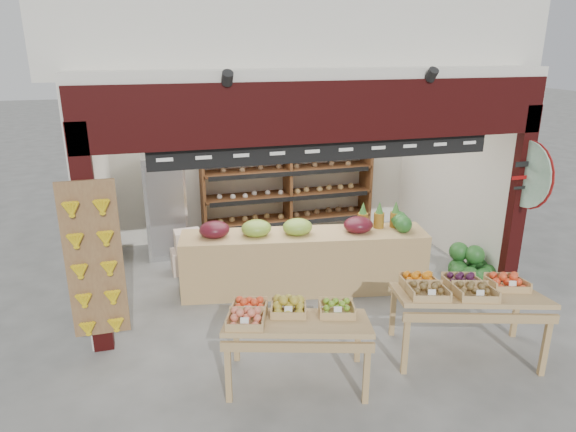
# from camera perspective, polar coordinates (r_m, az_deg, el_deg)

# --- Properties ---
(ground) EXTENTS (60.00, 60.00, 0.00)m
(ground) POSITION_cam_1_polar(r_m,az_deg,el_deg) (7.75, 1.58, -7.35)
(ground) COLOR #63625E
(ground) RESTS_ON ground
(shop_structure) EXTENTS (6.36, 5.12, 5.40)m
(shop_structure) POSITION_cam_1_polar(r_m,az_deg,el_deg) (8.54, -1.61, 22.13)
(shop_structure) COLOR silver
(shop_structure) RESTS_ON ground
(banana_board) EXTENTS (0.60, 0.15, 1.80)m
(banana_board) POSITION_cam_1_polar(r_m,az_deg,el_deg) (5.97, -20.70, -5.07)
(banana_board) COLOR olive
(banana_board) RESTS_ON ground
(gift_sign) EXTENTS (0.04, 0.93, 0.92)m
(gift_sign) POSITION_cam_1_polar(r_m,az_deg,el_deg) (7.51, 25.04, 4.22)
(gift_sign) COLOR silver
(gift_sign) RESTS_ON ground
(back_shelving) EXTENTS (3.10, 0.51, 1.90)m
(back_shelving) POSITION_cam_1_polar(r_m,az_deg,el_deg) (9.20, -0.04, 4.65)
(back_shelving) COLOR brown
(back_shelving) RESTS_ON ground
(refrigerator) EXTENTS (0.67, 0.67, 1.70)m
(refrigerator) POSITION_cam_1_polar(r_m,az_deg,el_deg) (8.71, -13.43, 1.10)
(refrigerator) COLOR silver
(refrigerator) RESTS_ON ground
(cardboard_stack) EXTENTS (0.99, 0.72, 0.68)m
(cardboard_stack) POSITION_cam_1_polar(r_m,az_deg,el_deg) (8.20, -9.59, -4.22)
(cardboard_stack) COLOR silver
(cardboard_stack) RESTS_ON ground
(mid_counter) EXTENTS (3.52, 1.26, 1.08)m
(mid_counter) POSITION_cam_1_polar(r_m,az_deg,el_deg) (7.35, 1.68, -4.80)
(mid_counter) COLOR tan
(mid_counter) RESTS_ON ground
(display_table_left) EXTENTS (1.64, 1.20, 0.95)m
(display_table_left) POSITION_cam_1_polar(r_m,az_deg,el_deg) (5.38, -0.05, -11.18)
(display_table_left) COLOR tan
(display_table_left) RESTS_ON ground
(display_table_right) EXTENTS (1.78, 1.31, 1.02)m
(display_table_right) POSITION_cam_1_polar(r_m,az_deg,el_deg) (6.07, 18.77, -7.86)
(display_table_right) COLOR tan
(display_table_right) RESTS_ON ground
(watermelon_pile) EXTENTS (0.78, 0.73, 0.55)m
(watermelon_pile) POSITION_cam_1_polar(r_m,az_deg,el_deg) (8.18, 19.71, -5.55)
(watermelon_pile) COLOR #174718
(watermelon_pile) RESTS_ON ground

